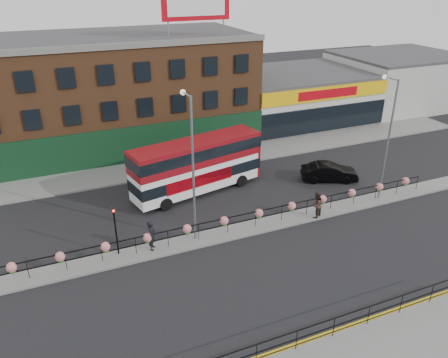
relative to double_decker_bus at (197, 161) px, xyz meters
name	(u,v)px	position (x,y,z in m)	size (l,w,h in m)	color
ground	(242,231)	(0.70, -6.51, -2.59)	(120.00, 120.00, 0.00)	black
north_pavement	(185,163)	(0.70, 5.49, -2.51)	(60.00, 4.00, 0.15)	slate
median	(242,230)	(0.70, -6.51, -2.51)	(60.00, 1.60, 0.15)	slate
yellow_line_inner	(327,332)	(0.70, -16.21, -2.58)	(60.00, 0.10, 0.01)	gold
yellow_line_outer	(329,335)	(0.70, -16.39, -2.58)	(60.00, 0.10, 0.01)	gold
brick_building	(117,91)	(-3.30, 13.45, 2.54)	(25.00, 12.21, 10.30)	brown
supermarket	(296,95)	(16.70, 13.39, 0.06)	(15.00, 12.25, 5.30)	silver
warehouse_east	(397,79)	(31.45, 13.49, 0.56)	(14.50, 12.00, 6.30)	#B0B0AB
billboard	(196,2)	(3.20, 8.48, 10.60)	(6.00, 0.29, 4.40)	#B10510
median_railing	(242,217)	(0.70, -6.51, -1.54)	(30.04, 0.56, 1.23)	black
south_railing	(297,336)	(-1.30, -16.61, -1.62)	(20.04, 0.05, 1.12)	black
double_decker_bus	(197,161)	(0.00, 0.00, 0.00)	(10.69, 4.57, 4.21)	white
car	(329,172)	(10.53, -2.28, -1.85)	(4.74, 3.23, 1.48)	black
pedestrian_a	(152,235)	(-5.27, -6.40, -1.45)	(0.72, 0.85, 1.97)	black
pedestrian_b	(316,205)	(6.08, -7.03, -1.48)	(1.16, 1.07, 1.92)	#382821
lamp_column_west	(191,157)	(-2.47, -6.08, 3.06)	(0.33, 1.63, 9.27)	gray
lamp_column_east	(388,130)	(12.01, -6.29, 2.86)	(0.32, 1.57, 8.94)	gray
traffic_light_median	(115,221)	(-7.30, -6.11, -0.12)	(0.15, 0.28, 3.65)	black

